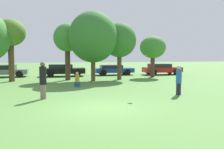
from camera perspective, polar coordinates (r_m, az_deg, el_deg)
ground_plane at (r=10.91m, az=-3.11°, el=-7.88°), size 120.00×120.00×0.00m
person_thrower at (r=13.44m, az=-15.85°, el=-1.30°), size 0.36×0.36×1.98m
person_catcher at (r=14.84m, az=15.34°, el=-1.20°), size 0.33×0.33×1.74m
frisbee at (r=13.86m, az=7.54°, el=4.32°), size 0.28×0.27×0.15m
bystander_sitting at (r=18.02m, az=-8.14°, el=-1.43°), size 0.42×0.35×1.10m
tree_1 at (r=23.04m, az=-22.66°, el=8.73°), size 2.58×2.58×5.42m
tree_2 at (r=22.82m, az=-10.41°, el=8.26°), size 2.51×2.51×5.18m
tree_3 at (r=21.74m, az=-4.48°, el=8.72°), size 4.29×4.29×6.15m
tree_4 at (r=22.96m, az=1.74°, el=7.97°), size 3.14×3.14×5.31m
tree_5 at (r=25.71m, az=9.53°, el=6.21°), size 2.68×2.68×4.25m
parked_car_grey at (r=27.89m, az=-23.45°, el=0.87°), size 4.17×2.08×1.26m
parked_car_black at (r=26.85m, az=-11.37°, el=1.10°), size 4.49×1.96×1.30m
parked_car_blue at (r=27.99m, az=0.32°, el=1.19°), size 4.46×1.87×1.15m
parked_car_red at (r=29.04m, az=11.50°, el=1.33°), size 4.46×1.93×1.26m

